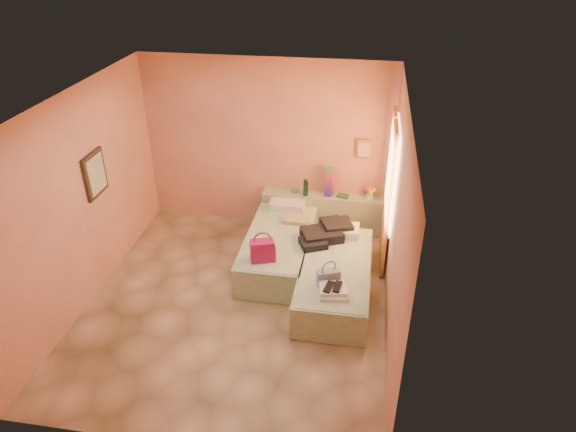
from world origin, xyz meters
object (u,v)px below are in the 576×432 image
at_px(headboard_ledge, 324,212).
at_px(green_book, 343,196).
at_px(bed_left, 279,248).
at_px(water_bottle, 306,188).
at_px(bed_right, 335,279).
at_px(blue_handbag, 328,277).
at_px(magenta_handbag, 263,250).
at_px(flower_vase, 370,192).
at_px(towel_stack, 334,291).

xyz_separation_m(headboard_ledge, green_book, (0.29, -0.01, 0.34)).
bearing_deg(headboard_ledge, bed_left, -118.93).
bearing_deg(water_bottle, headboard_ledge, 11.65).
relative_size(bed_right, blue_handbag, 6.77).
relative_size(headboard_ledge, green_book, 11.05).
bearing_deg(blue_handbag, headboard_ledge, 75.50).
bearing_deg(bed_left, magenta_handbag, -97.46).
height_order(water_bottle, magenta_handbag, water_bottle).
height_order(green_book, flower_vase, flower_vase).
xyz_separation_m(bed_right, blue_handbag, (-0.07, -0.42, 0.34)).
bearing_deg(green_book, blue_handbag, -78.09).
bearing_deg(towel_stack, water_bottle, 106.13).
xyz_separation_m(green_book, flower_vase, (0.42, 0.00, 0.11)).
xyz_separation_m(water_bottle, blue_handbag, (0.56, -2.06, -0.20)).
relative_size(magenta_handbag, blue_handbag, 1.14).
relative_size(bed_left, bed_right, 1.00).
distance_m(bed_right, blue_handbag, 0.55).
xyz_separation_m(magenta_handbag, blue_handbag, (0.93, -0.37, -0.06)).
distance_m(flower_vase, blue_handbag, 2.17).
distance_m(headboard_ledge, towel_stack, 2.38).
distance_m(headboard_ledge, green_book, 0.45).
distance_m(flower_vase, magenta_handbag, 2.24).
bearing_deg(magenta_handbag, headboard_ledge, 49.59).
bearing_deg(bed_right, towel_stack, -86.96).
distance_m(green_book, flower_vase, 0.44).
bearing_deg(bed_right, blue_handbag, -98.43).
relative_size(headboard_ledge, bed_right, 1.02).
xyz_separation_m(bed_left, towel_stack, (0.93, -1.30, 0.30)).
distance_m(bed_left, water_bottle, 1.16).
bearing_deg(towel_stack, flower_vase, 81.03).
height_order(green_book, magenta_handbag, magenta_handbag).
bearing_deg(flower_vase, blue_handbag, -102.40).
relative_size(bed_right, green_book, 10.78).
bearing_deg(water_bottle, flower_vase, 3.10).
xyz_separation_m(water_bottle, towel_stack, (0.66, -2.28, -0.24)).
relative_size(headboard_ledge, flower_vase, 8.33).
bearing_deg(bed_left, towel_stack, -54.01).
bearing_deg(magenta_handbag, green_book, 41.53).
height_order(headboard_ledge, green_book, green_book).
distance_m(magenta_handbag, towel_stack, 1.19).
xyz_separation_m(flower_vase, blue_handbag, (-0.46, -2.11, -0.18)).
height_order(magenta_handbag, towel_stack, magenta_handbag).
xyz_separation_m(bed_right, green_book, (-0.03, 1.69, 0.42)).
height_order(headboard_ledge, blue_handbag, blue_handbag).
bearing_deg(bed_right, magenta_handbag, -176.71).
xyz_separation_m(headboard_ledge, bed_left, (-0.58, -1.05, -0.08)).
bearing_deg(flower_vase, bed_left, -141.28).
distance_m(green_book, blue_handbag, 2.11).
bearing_deg(water_bottle, bed_right, -68.93).
xyz_separation_m(bed_left, flower_vase, (1.30, 1.04, 0.52)).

